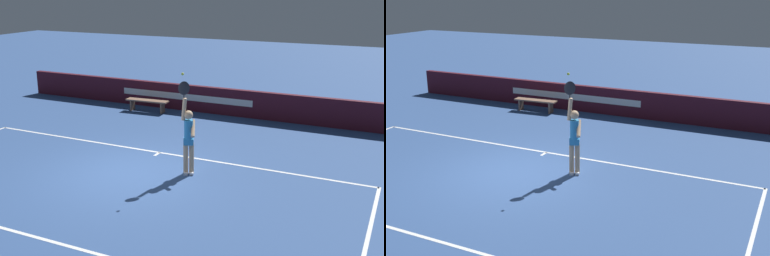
{
  "view_description": "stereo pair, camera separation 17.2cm",
  "coord_description": "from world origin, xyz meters",
  "views": [
    {
      "loc": [
        6.4,
        -9.79,
        4.68
      ],
      "look_at": [
        1.46,
        0.84,
        1.17
      ],
      "focal_mm": 45.14,
      "sensor_mm": 36.0,
      "label": 1
    },
    {
      "loc": [
        6.56,
        -9.71,
        4.68
      ],
      "look_at": [
        1.46,
        0.84,
        1.17
      ],
      "focal_mm": 45.14,
      "sensor_mm": 36.0,
      "label": 2
    }
  ],
  "objects": [
    {
      "name": "tennis_ball",
      "position": [
        1.46,
        0.31,
        2.64
      ],
      "size": [
        0.06,
        0.06,
        0.06
      ],
      "color": "#CDE02E"
    },
    {
      "name": "ground_plane",
      "position": [
        0.0,
        0.0,
        0.0
      ],
      "size": [
        60.0,
        60.0,
        0.0
      ],
      "primitive_type": "plane",
      "color": "#315088"
    },
    {
      "name": "courtside_bench_near",
      "position": [
        -2.67,
        5.67,
        0.35
      ],
      "size": [
        1.69,
        0.47,
        0.45
      ],
      "color": "#85614D",
      "rests_on": "ground"
    },
    {
      "name": "court_lines",
      "position": [
        0.0,
        -0.88,
        0.0
      ],
      "size": [
        12.05,
        5.37,
        0.0
      ],
      "color": "white",
      "rests_on": "ground"
    },
    {
      "name": "tennis_player",
      "position": [
        1.46,
        0.63,
        1.0
      ],
      "size": [
        0.52,
        0.46,
        2.43
      ],
      "color": "tan",
      "rests_on": "ground"
    },
    {
      "name": "back_wall",
      "position": [
        -0.0,
        6.49,
        0.5
      ],
      "size": [
        17.37,
        0.22,
        0.99
      ],
      "color": "#43121F",
      "rests_on": "ground"
    }
  ]
}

